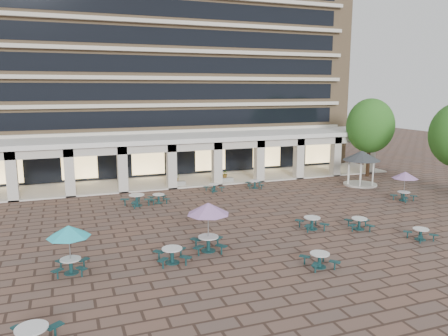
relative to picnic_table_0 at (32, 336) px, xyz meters
The scene contains 20 objects.
ground 15.59m from the picnic_table_0, 38.51° to the left, with size 120.00×120.00×0.00m, color brown.
apartment_building 39.14m from the picnic_table_0, 70.88° to the left, with size 40.00×15.50×25.20m.
retail_arcade 27.48m from the picnic_table_0, 63.54° to the left, with size 42.00×6.60×4.40m.
picnic_table_0 is the anchor object (origin of this frame).
picnic_table_1 13.12m from the picnic_table_0, 11.67° to the left, with size 1.67×1.67×0.73m.
picnic_table_2 20.94m from the picnic_table_0, 11.16° to the left, with size 1.52×1.52×0.67m.
picnic_table_3 19.66m from the picnic_table_0, 20.54° to the left, with size 1.98×1.98×0.72m.
picnic_table_4 6.44m from the picnic_table_0, 77.61° to the left, with size 2.04×2.04×2.35m.
picnic_table_5 8.39m from the picnic_table_0, 42.69° to the left, with size 1.80×1.80×0.78m.
picnic_table_6 10.83m from the picnic_table_0, 38.20° to the left, with size 2.32×2.32×2.68m.
picnic_table_7 17.55m from the picnic_table_0, 26.90° to the left, with size 1.83×1.83×0.77m.
picnic_table_8 18.42m from the picnic_table_0, 70.17° to the left, with size 2.38×2.38×0.87m.
picnic_table_9 19.29m from the picnic_table_0, 65.64° to the left, with size 1.55×1.55×0.69m.
picnic_table_11 28.70m from the picnic_table_0, 23.94° to the left, with size 1.99×1.99×2.30m.
picnic_table_12 23.71m from the picnic_table_0, 56.19° to the left, with size 1.75×1.75×0.66m.
picnic_table_13 26.03m from the picnic_table_0, 49.19° to the left, with size 1.81×1.81×0.69m.
gazebo 31.87m from the picnic_table_0, 33.37° to the left, with size 3.37×3.37×3.14m.
tree_east_c 36.62m from the picnic_table_0, 34.70° to the left, with size 4.66×4.66×7.77m.
planter_left 24.99m from the picnic_table_0, 64.76° to the left, with size 1.50×0.75×1.19m.
planter_right 27.28m from the picnic_table_0, 55.94° to the left, with size 1.50×0.83×1.27m.
Camera 1 is at (-10.77, -24.47, 8.66)m, focal length 35.00 mm.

